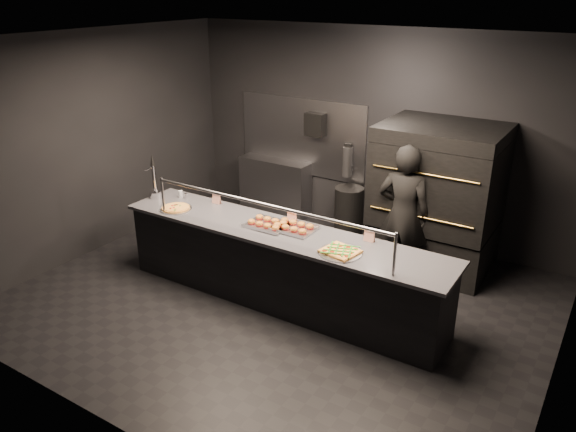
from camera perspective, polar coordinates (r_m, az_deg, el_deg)
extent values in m
plane|color=black|center=(6.83, -0.79, -8.54)|extent=(6.00, 6.00, 0.00)
plane|color=black|center=(5.86, -0.95, 17.40)|extent=(6.00, 6.00, 0.00)
cube|color=black|center=(8.30, 8.67, 8.22)|extent=(6.00, 0.04, 3.00)
cube|color=black|center=(4.48, -18.65, -5.74)|extent=(6.00, 0.04, 3.00)
cube|color=black|center=(8.15, -18.99, 6.96)|extent=(0.04, 5.00, 3.00)
cube|color=#99999E|center=(8.87, 1.39, 8.06)|extent=(2.20, 0.02, 1.20)
cube|color=black|center=(6.61, -0.81, -5.28)|extent=(4.00, 0.70, 0.88)
cube|color=#38383D|center=(6.41, -0.83, -1.64)|extent=(4.10, 0.78, 0.04)
cylinder|color=#99999E|center=(6.98, -12.59, 2.08)|extent=(0.03, 0.03, 0.45)
cylinder|color=#99999E|center=(5.45, 10.79, -3.84)|extent=(0.03, 0.03, 0.45)
cylinder|color=#99999E|center=(6.01, -2.41, 1.18)|extent=(3.00, 0.04, 0.04)
cube|color=black|center=(7.78, 14.41, -2.67)|extent=(1.50, 1.15, 0.60)
cube|color=black|center=(7.55, 14.85, 1.45)|extent=(1.50, 1.20, 0.55)
cube|color=black|center=(7.38, 15.27, 5.43)|extent=(1.50, 1.20, 0.55)
cube|color=black|center=(7.28, 15.57, 8.21)|extent=(1.50, 1.20, 0.18)
cylinder|color=gold|center=(7.00, 13.25, -0.10)|extent=(1.30, 0.02, 0.02)
cylinder|color=gold|center=(6.81, 13.66, 4.17)|extent=(1.30, 0.02, 0.02)
cube|color=#99999E|center=(9.19, -1.32, 3.05)|extent=(1.20, 0.35, 0.90)
cube|color=black|center=(8.58, 2.83, 9.27)|extent=(0.30, 0.20, 0.35)
cylinder|color=#B2B2B7|center=(8.48, 6.05, 5.49)|extent=(0.14, 0.14, 0.45)
cube|color=black|center=(8.41, 6.12, 7.12)|extent=(0.10, 0.06, 0.06)
cylinder|color=silver|center=(7.55, -13.31, 2.13)|extent=(0.15, 0.15, 0.09)
cylinder|color=silver|center=(7.49, -13.45, 3.55)|extent=(0.06, 0.06, 0.40)
cylinder|color=silver|center=(7.38, -14.05, 4.65)|extent=(0.02, 0.11, 0.02)
cone|color=black|center=(7.40, -13.64, 5.57)|extent=(0.06, 0.06, 0.15)
cylinder|color=silver|center=(7.13, -11.33, 0.72)|extent=(0.40, 0.40, 0.01)
cylinder|color=gold|center=(7.12, -11.33, 0.81)|extent=(0.35, 0.35, 0.02)
cylinder|color=gold|center=(7.12, -11.34, 0.90)|extent=(0.30, 0.30, 0.01)
cube|color=silver|center=(6.52, -2.11, -0.94)|extent=(0.50, 0.38, 0.02)
ellipsoid|color=#C66F2A|center=(6.53, -3.73, -0.55)|extent=(0.09, 0.09, 0.06)
ellipsoid|color=#C66F2A|center=(6.65, -2.92, -0.09)|extent=(0.09, 0.09, 0.06)
ellipsoid|color=#C66F2A|center=(6.47, -2.93, -0.76)|extent=(0.09, 0.09, 0.06)
ellipsoid|color=#C66F2A|center=(6.59, -2.13, -0.29)|extent=(0.09, 0.09, 0.06)
ellipsoid|color=#C66F2A|center=(6.41, -2.11, -0.97)|extent=(0.09, 0.09, 0.06)
ellipsoid|color=#C66F2A|center=(6.53, -1.32, -0.49)|extent=(0.09, 0.09, 0.06)
ellipsoid|color=#C66F2A|center=(6.35, -1.28, -1.19)|extent=(0.09, 0.09, 0.06)
ellipsoid|color=#C66F2A|center=(6.48, -0.49, -0.70)|extent=(0.09, 0.09, 0.06)
cube|color=silver|center=(6.42, 0.55, -1.29)|extent=(0.50, 0.37, 0.02)
ellipsoid|color=#C66F2A|center=(6.43, -1.12, -0.90)|extent=(0.09, 0.09, 0.06)
ellipsoid|color=#C66F2A|center=(6.55, -0.33, -0.41)|extent=(0.09, 0.09, 0.06)
ellipsoid|color=#C66F2A|center=(6.37, -0.27, -1.11)|extent=(0.09, 0.09, 0.06)
ellipsoid|color=#C66F2A|center=(6.50, 0.51, -0.62)|extent=(0.09, 0.09, 0.06)
ellipsoid|color=#C66F2A|center=(6.31, 0.60, -1.33)|extent=(0.09, 0.09, 0.06)
ellipsoid|color=#C66F2A|center=(6.44, 1.36, -0.83)|extent=(0.09, 0.09, 0.06)
ellipsoid|color=#C66F2A|center=(6.26, 1.48, -1.56)|extent=(0.09, 0.09, 0.06)
ellipsoid|color=#C66F2A|center=(6.39, 2.23, -1.04)|extent=(0.09, 0.09, 0.06)
cylinder|color=silver|center=(5.90, 5.33, -3.73)|extent=(0.45, 0.45, 0.01)
cube|color=gold|center=(5.89, 5.34, -3.59)|extent=(0.41, 0.38, 0.02)
cube|color=gold|center=(5.89, 5.34, -3.48)|extent=(0.39, 0.36, 0.01)
cube|color=green|center=(5.88, 5.34, -3.41)|extent=(0.37, 0.34, 0.01)
cylinder|color=silver|center=(7.50, -10.86, 2.21)|extent=(0.06, 0.06, 0.09)
cylinder|color=silver|center=(7.44, -10.33, 2.01)|extent=(0.04, 0.04, 0.07)
cube|color=white|center=(7.21, -7.29, 1.84)|extent=(0.12, 0.04, 0.15)
cube|color=white|center=(6.59, 0.40, -0.02)|extent=(0.12, 0.04, 0.15)
cube|color=white|center=(6.17, 8.27, -1.92)|extent=(0.12, 0.04, 0.15)
cylinder|color=black|center=(8.48, 6.17, 0.55)|extent=(0.43, 0.43, 0.72)
imported|color=black|center=(7.03, 11.60, 0.10)|extent=(0.69, 0.49, 1.79)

